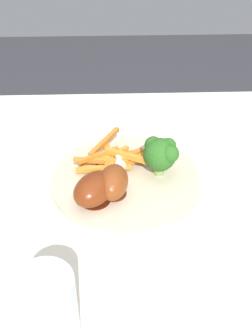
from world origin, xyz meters
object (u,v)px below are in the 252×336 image
object	(u,v)px
chicken_drumstick_near	(114,181)
dinner_plate	(126,180)
broccoli_floret_front	(161,152)
chicken_drumstick_far	(96,188)
water_glass	(48,310)
carrot_fries_pile	(113,158)
dining_table	(166,246)

from	to	relation	value
chicken_drumstick_near	dinner_plate	bearing A→B (deg)	61.11
broccoli_floret_front	chicken_drumstick_near	bearing A→B (deg)	-148.69
broccoli_floret_front	chicken_drumstick_near	world-z (taller)	broccoli_floret_front
chicken_drumstick_near	chicken_drumstick_far	size ratio (longest dim) A/B	1.03
chicken_drumstick_far	water_glass	size ratio (longest dim) A/B	1.19
broccoli_floret_front	chicken_drumstick_near	distance (m)	0.10
carrot_fries_pile	water_glass	distance (m)	0.34
chicken_drumstick_near	water_glass	distance (m)	0.26
carrot_fries_pile	chicken_drumstick_far	bearing A→B (deg)	-107.06
broccoli_floret_front	water_glass	distance (m)	0.34
dinner_plate	dining_table	bearing A→B (deg)	-30.74
dining_table	broccoli_floret_front	world-z (taller)	broccoli_floret_front
water_glass	chicken_drumstick_near	bearing A→B (deg)	72.94
broccoli_floret_front	chicken_drumstick_near	xyz separation A→B (m)	(-0.08, -0.05, -0.02)
dinner_plate	broccoli_floret_front	xyz separation A→B (m)	(0.06, 0.01, 0.05)
dining_table	carrot_fries_pile	size ratio (longest dim) A/B	6.51
dining_table	chicken_drumstick_near	size ratio (longest dim) A/B	7.25
dining_table	water_glass	world-z (taller)	water_glass
dinner_plate	carrot_fries_pile	distance (m)	0.05
broccoli_floret_front	water_glass	xyz separation A→B (m)	(-0.16, -0.30, -0.00)
dining_table	dinner_plate	bearing A→B (deg)	149.26
carrot_fries_pile	chicken_drumstick_far	size ratio (longest dim) A/B	1.15
broccoli_floret_front	dinner_plate	bearing A→B (deg)	-170.07
dinner_plate	chicken_drumstick_near	distance (m)	0.05
carrot_fries_pile	chicken_drumstick_far	distance (m)	0.10
carrot_fries_pile	chicken_drumstick_near	world-z (taller)	chicken_drumstick_near
carrot_fries_pile	dining_table	bearing A→B (deg)	-40.86
chicken_drumstick_near	chicken_drumstick_far	bearing A→B (deg)	-151.11
dining_table	water_glass	xyz separation A→B (m)	(-0.17, -0.25, 0.18)
dinner_plate	chicken_drumstick_near	xyz separation A→B (m)	(-0.02, -0.04, 0.03)
dinner_plate	water_glass	size ratio (longest dim) A/B	2.55
chicken_drumstick_far	water_glass	world-z (taller)	water_glass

